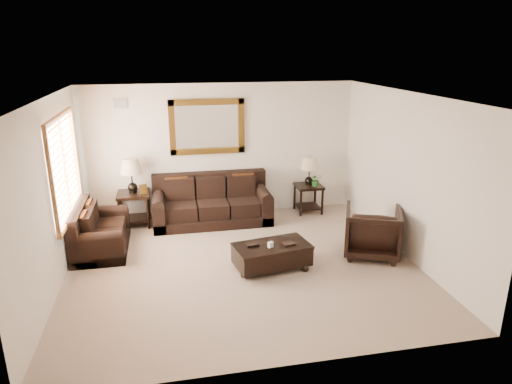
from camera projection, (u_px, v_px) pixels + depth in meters
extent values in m
cube|color=#846C5B|center=(243.00, 265.00, 7.39)|extent=(5.50, 5.00, 0.01)
cube|color=white|center=(241.00, 96.00, 6.56)|extent=(5.50, 5.00, 0.01)
cube|color=#EEE2CD|center=(221.00, 150.00, 9.30)|extent=(5.50, 0.01, 2.70)
cube|color=#EEE2CD|center=(284.00, 256.00, 4.64)|extent=(5.50, 0.01, 2.70)
cube|color=#EEE2CD|center=(51.00, 197.00, 6.45)|extent=(0.01, 5.00, 2.70)
cube|color=#EEE2CD|center=(407.00, 176.00, 7.49)|extent=(0.01, 5.00, 2.70)
cube|color=white|center=(63.00, 167.00, 7.23)|extent=(0.01, 1.80, 1.50)
cube|color=brown|center=(58.00, 117.00, 7.00)|extent=(0.06, 1.96, 0.08)
cube|color=brown|center=(71.00, 214.00, 7.48)|extent=(0.06, 1.96, 0.08)
cube|color=brown|center=(52.00, 184.00, 6.36)|extent=(0.06, 0.08, 1.50)
cube|color=brown|center=(75.00, 154.00, 8.12)|extent=(0.06, 0.08, 1.50)
cube|color=brown|center=(65.00, 167.00, 7.24)|extent=(0.05, 0.05, 1.50)
cube|color=#462B0E|center=(207.00, 127.00, 9.07)|extent=(1.50, 0.06, 1.10)
cube|color=white|center=(207.00, 127.00, 9.08)|extent=(1.26, 0.01, 0.86)
cube|color=#999999|center=(120.00, 103.00, 8.62)|extent=(0.25, 0.02, 0.18)
cube|color=black|center=(212.00, 218.00, 9.15)|extent=(2.31, 1.00, 0.19)
cube|color=black|center=(209.00, 183.00, 9.32)|extent=(2.31, 0.23, 0.47)
cube|color=black|center=(181.00, 209.00, 8.94)|extent=(0.59, 0.82, 0.28)
cube|color=black|center=(212.00, 207.00, 9.06)|extent=(0.59, 0.82, 0.28)
cube|color=black|center=(243.00, 205.00, 9.18)|extent=(0.59, 0.82, 0.28)
cube|color=black|center=(159.00, 213.00, 8.90)|extent=(0.23, 1.00, 0.56)
cylinder|color=black|center=(158.00, 199.00, 8.82)|extent=(0.23, 0.98, 0.23)
cube|color=black|center=(263.00, 206.00, 9.29)|extent=(0.23, 1.00, 0.56)
cylinder|color=black|center=(263.00, 193.00, 9.21)|extent=(0.23, 0.98, 0.23)
cube|color=#622E0C|center=(177.00, 188.00, 9.02)|extent=(0.44, 0.19, 0.45)
cube|color=#622E0C|center=(243.00, 184.00, 9.27)|extent=(0.44, 0.19, 0.45)
cube|color=black|center=(102.00, 245.00, 7.92)|extent=(0.87, 1.46, 0.16)
cube|color=black|center=(79.00, 218.00, 7.70)|extent=(0.20, 1.46, 0.41)
cube|color=black|center=(100.00, 240.00, 7.62)|extent=(0.71, 0.51, 0.25)
cube|color=black|center=(104.00, 229.00, 8.11)|extent=(0.71, 0.51, 0.25)
cube|color=black|center=(97.00, 252.00, 7.29)|extent=(0.87, 0.20, 0.48)
cylinder|color=black|center=(95.00, 238.00, 7.21)|extent=(0.85, 0.20, 0.20)
cube|color=black|center=(105.00, 224.00, 8.46)|extent=(0.87, 0.20, 0.48)
cylinder|color=black|center=(104.00, 211.00, 8.39)|extent=(0.85, 0.20, 0.20)
cube|color=#622E0C|center=(86.00, 224.00, 7.44)|extent=(0.17, 0.38, 0.39)
cube|color=#622E0C|center=(92.00, 211.00, 8.02)|extent=(0.17, 0.38, 0.39)
cube|color=black|center=(133.00, 194.00, 8.86)|extent=(0.61, 0.61, 0.06)
cube|color=black|center=(135.00, 218.00, 9.02)|extent=(0.52, 0.52, 0.03)
cylinder|color=black|center=(120.00, 216.00, 8.67)|extent=(0.06, 0.06, 0.61)
cylinder|color=black|center=(148.00, 214.00, 8.77)|extent=(0.06, 0.06, 0.61)
cylinder|color=black|center=(122.00, 207.00, 9.16)|extent=(0.06, 0.06, 0.61)
cylinder|color=black|center=(149.00, 205.00, 9.26)|extent=(0.06, 0.06, 0.61)
sphere|color=black|center=(133.00, 187.00, 8.82)|extent=(0.19, 0.19, 0.19)
cylinder|color=black|center=(132.00, 177.00, 8.76)|extent=(0.03, 0.03, 0.40)
cone|color=tan|center=(131.00, 166.00, 8.69)|extent=(0.42, 0.42, 0.29)
cube|color=#462B0E|center=(143.00, 189.00, 8.76)|extent=(0.17, 0.11, 0.19)
cube|color=black|center=(309.00, 186.00, 9.59)|extent=(0.55, 0.55, 0.05)
cube|color=black|center=(308.00, 206.00, 9.73)|extent=(0.46, 0.46, 0.03)
cylinder|color=black|center=(301.00, 204.00, 9.42)|extent=(0.05, 0.05, 0.55)
cylinder|color=black|center=(322.00, 202.00, 9.51)|extent=(0.05, 0.05, 0.55)
cylinder|color=black|center=(295.00, 197.00, 9.86)|extent=(0.05, 0.05, 0.55)
cylinder|color=black|center=(315.00, 196.00, 9.94)|extent=(0.05, 0.05, 0.55)
sphere|color=black|center=(309.00, 181.00, 9.55)|extent=(0.17, 0.17, 0.17)
cylinder|color=black|center=(309.00, 172.00, 9.50)|extent=(0.02, 0.02, 0.36)
cone|color=tan|center=(310.00, 163.00, 9.44)|extent=(0.38, 0.38, 0.26)
sphere|color=black|center=(244.00, 275.00, 6.99)|extent=(0.11, 0.11, 0.11)
sphere|color=black|center=(305.00, 269.00, 7.17)|extent=(0.11, 0.11, 0.11)
sphere|color=black|center=(239.00, 262.00, 7.40)|extent=(0.11, 0.11, 0.11)
sphere|color=black|center=(297.00, 257.00, 7.59)|extent=(0.11, 0.11, 0.11)
cube|color=black|center=(272.00, 254.00, 7.23)|extent=(1.25, 0.82, 0.33)
cube|color=black|center=(272.00, 246.00, 7.18)|extent=(1.28, 0.83, 0.04)
cube|color=black|center=(252.00, 244.00, 7.16)|extent=(0.22, 0.17, 0.03)
cube|color=black|center=(289.00, 244.00, 7.18)|extent=(0.20, 0.15, 0.02)
cube|color=white|center=(270.00, 245.00, 7.07)|extent=(0.10, 0.08, 0.09)
imported|color=black|center=(372.00, 229.00, 7.63)|extent=(1.15, 1.12, 0.92)
imported|color=#215B1F|center=(316.00, 181.00, 9.48)|extent=(0.27, 0.29, 0.21)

